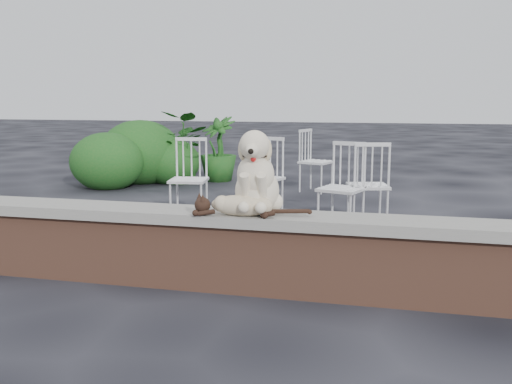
% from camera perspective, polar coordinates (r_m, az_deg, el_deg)
% --- Properties ---
extents(ground, '(60.00, 60.00, 0.00)m').
position_cam_1_polar(ground, '(4.39, -7.28, -9.20)').
color(ground, black).
rests_on(ground, ground).
extents(brick_wall, '(6.00, 0.30, 0.50)m').
position_cam_1_polar(brick_wall, '(4.32, -7.35, -6.06)').
color(brick_wall, brown).
rests_on(brick_wall, ground).
extents(capstone, '(6.20, 0.40, 0.08)m').
position_cam_1_polar(capstone, '(4.25, -7.43, -2.29)').
color(capstone, slate).
rests_on(capstone, brick_wall).
extents(dog, '(0.45, 0.56, 0.61)m').
position_cam_1_polar(dog, '(4.05, 0.12, 2.19)').
color(dog, beige).
rests_on(dog, capstone).
extents(cat, '(1.00, 0.32, 0.17)m').
position_cam_1_polar(cat, '(3.97, -1.51, -1.24)').
color(cat, tan).
rests_on(cat, capstone).
extents(chair_d, '(0.71, 0.71, 0.94)m').
position_cam_1_polar(chair_d, '(6.03, 8.62, 0.46)').
color(chair_d, white).
rests_on(chair_d, ground).
extents(chair_b, '(0.72, 0.72, 0.94)m').
position_cam_1_polar(chair_b, '(6.74, 0.58, 1.52)').
color(chair_b, white).
rests_on(chair_b, ground).
extents(chair_a, '(0.64, 0.64, 0.94)m').
position_cam_1_polar(chair_a, '(6.66, -6.82, 1.35)').
color(chair_a, white).
rests_on(chair_a, ground).
extents(chair_c, '(0.68, 0.68, 0.94)m').
position_cam_1_polar(chair_c, '(6.30, 11.23, 0.78)').
color(chair_c, white).
rests_on(chair_c, ground).
extents(chair_e, '(0.71, 0.71, 0.94)m').
position_cam_1_polar(chair_e, '(8.57, 6.10, 3.15)').
color(chair_e, white).
rests_on(chair_e, ground).
extents(potted_plant_a, '(1.22, 1.10, 1.20)m').
position_cam_1_polar(potted_plant_a, '(9.46, -7.46, 4.49)').
color(potted_plant_a, '#175019').
rests_on(potted_plant_a, ground).
extents(potted_plant_b, '(0.82, 0.82, 1.10)m').
position_cam_1_polar(potted_plant_b, '(9.67, -3.83, 4.36)').
color(potted_plant_b, '#175019').
rests_on(potted_plant_b, ground).
extents(shrubbery, '(1.84, 1.88, 1.11)m').
position_cam_1_polar(shrubbery, '(9.50, -11.96, 3.45)').
color(shrubbery, '#175019').
rests_on(shrubbery, ground).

